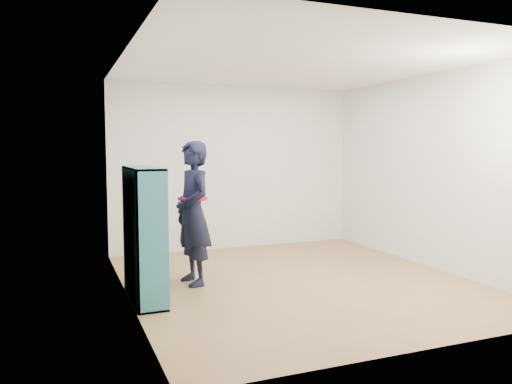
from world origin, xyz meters
name	(u,v)px	position (x,y,z in m)	size (l,w,h in m)	color
floor	(297,281)	(0.00, 0.00, 0.00)	(4.50, 4.50, 0.00)	olive
ceiling	(299,64)	(0.00, 0.00, 2.60)	(4.50, 4.50, 0.00)	white
wall_left	(127,178)	(-2.00, 0.00, 1.30)	(0.02, 4.50, 2.60)	silver
wall_right	(432,171)	(2.00, 0.00, 1.30)	(0.02, 4.50, 2.60)	silver
wall_back	(235,168)	(0.00, 2.25, 1.30)	(4.00, 0.02, 2.60)	silver
wall_front	(428,188)	(0.00, -2.25, 1.30)	(4.00, 0.02, 2.60)	silver
bookshelf	(142,236)	(-1.86, -0.04, 0.69)	(0.31, 1.06, 1.41)	teal
person	(193,213)	(-1.20, 0.35, 0.85)	(0.49, 0.67, 1.70)	black
smartphone	(179,203)	(-1.35, 0.42, 0.96)	(0.03, 0.12, 0.15)	silver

